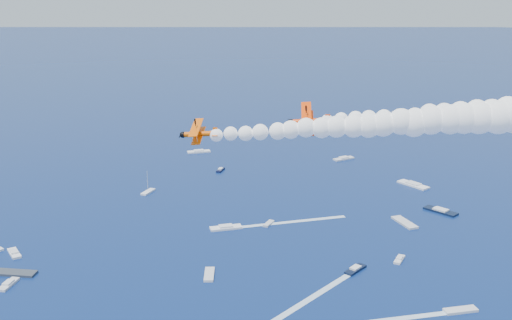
% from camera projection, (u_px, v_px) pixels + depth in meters
% --- Properties ---
extents(biplane_lead, '(10.53, 12.08, 8.42)m').
position_uv_depth(biplane_lead, '(310.00, 121.00, 115.25)').
color(biplane_lead, '#FF3F05').
extents(biplane_trail, '(8.95, 10.16, 6.39)m').
position_uv_depth(biplane_trail, '(200.00, 134.00, 110.54)').
color(biplane_trail, '#FF5E05').
extents(smoke_trail_lead, '(68.00, 45.64, 11.49)m').
position_uv_depth(smoke_trail_lead, '(498.00, 111.00, 112.17)').
color(smoke_trail_lead, white).
extents(smoke_trail_trail, '(67.97, 44.83, 11.49)m').
position_uv_depth(smoke_trail_trail, '(393.00, 123.00, 107.20)').
color(smoke_trail_trail, white).
extents(spectator_boats, '(208.47, 169.74, 0.70)m').
position_uv_depth(spectator_boats, '(331.00, 231.00, 214.07)').
color(spectator_boats, black).
rests_on(spectator_boats, ground).
extents(boat_wakes, '(73.19, 81.57, 0.04)m').
position_uv_depth(boat_wakes, '(322.00, 274.00, 184.04)').
color(boat_wakes, white).
rests_on(boat_wakes, ground).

